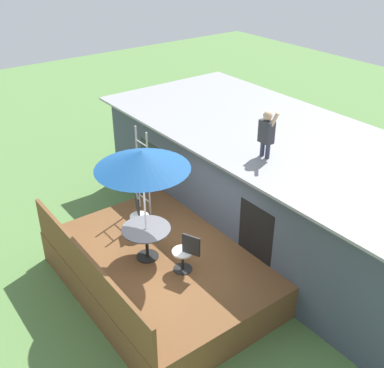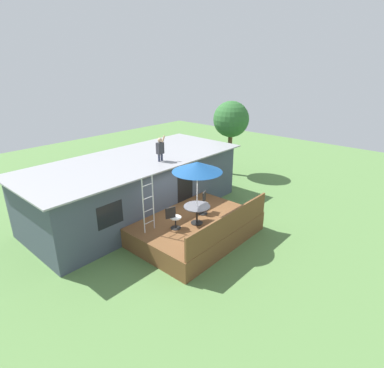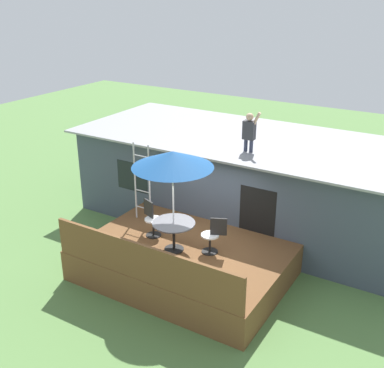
{
  "view_description": "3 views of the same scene",
  "coord_description": "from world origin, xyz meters",
  "px_view_note": "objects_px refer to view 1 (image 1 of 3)",
  "views": [
    {
      "loc": [
        6.96,
        -4.41,
        7.18
      ],
      "look_at": [
        -0.44,
        1.14,
        2.01
      ],
      "focal_mm": 44.19,
      "sensor_mm": 36.0,
      "label": 1
    },
    {
      "loc": [
        -8.57,
        -7.47,
        6.73
      ],
      "look_at": [
        0.48,
        0.55,
        2.07
      ],
      "focal_mm": 29.35,
      "sensor_mm": 36.0,
      "label": 2
    },
    {
      "loc": [
        5.54,
        -8.84,
        6.76
      ],
      "look_at": [
        -0.36,
        0.9,
        2.09
      ],
      "focal_mm": 44.98,
      "sensor_mm": 36.0,
      "label": 3
    }
  ],
  "objects_px": {
    "patio_umbrella": "(142,160)",
    "patio_chair_right": "(186,253)",
    "patio_table": "(146,235)",
    "step_ladder": "(143,172)",
    "patio_chair_left": "(139,215)",
    "person_figure": "(267,131)"
  },
  "relations": [
    {
      "from": "patio_umbrella",
      "to": "patio_chair_right",
      "type": "relative_size",
      "value": 2.76
    },
    {
      "from": "patio_table",
      "to": "person_figure",
      "type": "bearing_deg",
      "value": 76.32
    },
    {
      "from": "person_figure",
      "to": "patio_chair_right",
      "type": "bearing_deg",
      "value": -84.76
    },
    {
      "from": "patio_table",
      "to": "patio_umbrella",
      "type": "distance_m",
      "value": 1.76
    },
    {
      "from": "patio_umbrella",
      "to": "step_ladder",
      "type": "distance_m",
      "value": 2.27
    },
    {
      "from": "patio_table",
      "to": "patio_umbrella",
      "type": "bearing_deg",
      "value": 116.57
    },
    {
      "from": "patio_table",
      "to": "patio_chair_left",
      "type": "bearing_deg",
      "value": 158.31
    },
    {
      "from": "patio_table",
      "to": "patio_chair_right",
      "type": "xyz_separation_m",
      "value": [
        0.87,
        0.39,
        -0.13
      ]
    },
    {
      "from": "patio_table",
      "to": "step_ladder",
      "type": "bearing_deg",
      "value": 149.56
    },
    {
      "from": "step_ladder",
      "to": "patio_chair_right",
      "type": "distance_m",
      "value": 2.64
    },
    {
      "from": "patio_chair_left",
      "to": "patio_chair_right",
      "type": "relative_size",
      "value": 1.0
    },
    {
      "from": "person_figure",
      "to": "patio_chair_left",
      "type": "distance_m",
      "value": 3.47
    },
    {
      "from": "patio_table",
      "to": "step_ladder",
      "type": "relative_size",
      "value": 0.47
    },
    {
      "from": "step_ladder",
      "to": "person_figure",
      "type": "distance_m",
      "value": 3.19
    },
    {
      "from": "patio_chair_right",
      "to": "patio_table",
      "type": "bearing_deg",
      "value": 0.0
    },
    {
      "from": "patio_table",
      "to": "step_ladder",
      "type": "height_order",
      "value": "step_ladder"
    },
    {
      "from": "patio_table",
      "to": "patio_umbrella",
      "type": "relative_size",
      "value": 0.41
    },
    {
      "from": "patio_umbrella",
      "to": "step_ladder",
      "type": "relative_size",
      "value": 1.15
    },
    {
      "from": "patio_umbrella",
      "to": "patio_table",
      "type": "bearing_deg",
      "value": -63.43
    },
    {
      "from": "person_figure",
      "to": "patio_chair_right",
      "type": "height_order",
      "value": "person_figure"
    },
    {
      "from": "patio_chair_left",
      "to": "patio_table",
      "type": "bearing_deg",
      "value": -0.0
    },
    {
      "from": "step_ladder",
      "to": "patio_chair_right",
      "type": "relative_size",
      "value": 2.39
    }
  ]
}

